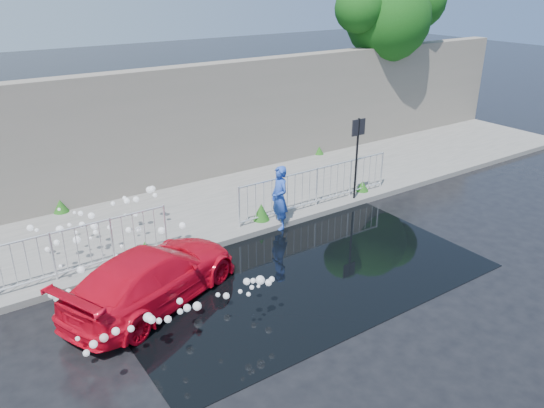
# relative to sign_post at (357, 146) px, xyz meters

# --- Properties ---
(ground) EXTENTS (90.00, 90.00, 0.00)m
(ground) POSITION_rel_sign_post_xyz_m (-4.20, -3.10, -1.72)
(ground) COLOR black
(ground) RESTS_ON ground
(pavement) EXTENTS (30.00, 4.00, 0.15)m
(pavement) POSITION_rel_sign_post_xyz_m (-4.20, 1.90, -1.65)
(pavement) COLOR #5E5E5A
(pavement) RESTS_ON ground
(curb) EXTENTS (30.00, 0.25, 0.16)m
(curb) POSITION_rel_sign_post_xyz_m (-4.20, -0.10, -1.64)
(curb) COLOR #5E5E5A
(curb) RESTS_ON ground
(retaining_wall) EXTENTS (30.00, 0.60, 3.50)m
(retaining_wall) POSITION_rel_sign_post_xyz_m (-4.20, 4.10, 0.18)
(retaining_wall) COLOR #6E685C
(retaining_wall) RESTS_ON pavement
(puddle) EXTENTS (8.00, 5.00, 0.01)m
(puddle) POSITION_rel_sign_post_xyz_m (-3.70, -2.10, -1.72)
(puddle) COLOR black
(puddle) RESTS_ON ground
(sign_post) EXTENTS (0.45, 0.06, 2.50)m
(sign_post) POSITION_rel_sign_post_xyz_m (0.00, 0.00, 0.00)
(sign_post) COLOR black
(sign_post) RESTS_ON ground
(tree) EXTENTS (4.94, 3.14, 6.28)m
(tree) POSITION_rel_sign_post_xyz_m (5.46, 4.31, 3.02)
(tree) COLOR #332114
(tree) RESTS_ON ground
(railing_left) EXTENTS (5.05, 0.05, 1.10)m
(railing_left) POSITION_rel_sign_post_xyz_m (-8.20, 0.25, -0.99)
(railing_left) COLOR silver
(railing_left) RESTS_ON pavement
(railing_right) EXTENTS (5.05, 0.05, 1.10)m
(railing_right) POSITION_rel_sign_post_xyz_m (-1.20, 0.25, -0.99)
(railing_right) COLOR silver
(railing_right) RESTS_ON pavement
(weeds) EXTENTS (12.17, 3.93, 0.46)m
(weeds) POSITION_rel_sign_post_xyz_m (-4.40, 1.32, -1.39)
(weeds) COLOR #204A13
(weeds) RESTS_ON pavement
(water_spray) EXTENTS (3.65, 5.49, 1.14)m
(water_spray) POSITION_rel_sign_post_xyz_m (-6.66, -0.54, -1.07)
(water_spray) COLOR white
(water_spray) RESTS_ON ground
(red_car) EXTENTS (4.27, 3.05, 1.15)m
(red_car) POSITION_rel_sign_post_xyz_m (-6.74, -1.46, -1.15)
(red_car) COLOR red
(red_car) RESTS_ON ground
(person) EXTENTS (0.49, 0.66, 1.68)m
(person) POSITION_rel_sign_post_xyz_m (-2.70, -0.10, -0.88)
(person) COLOR #2348B3
(person) RESTS_ON ground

